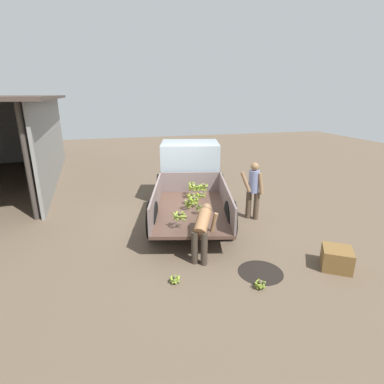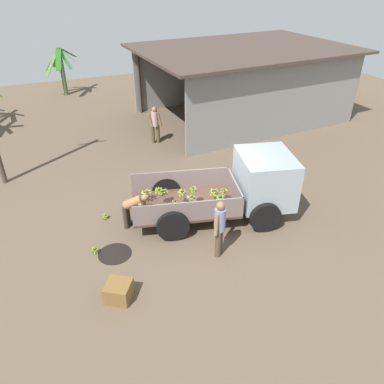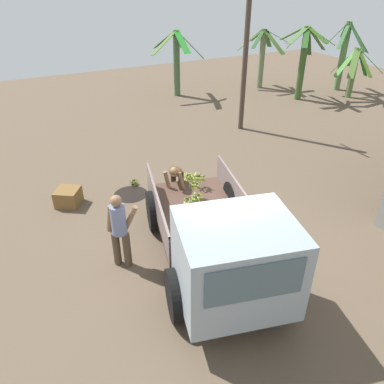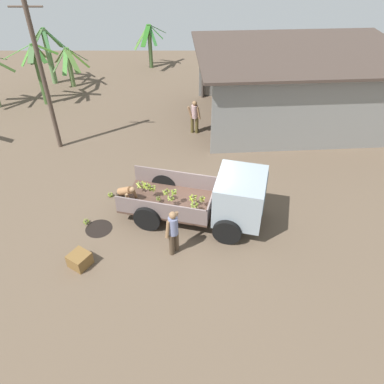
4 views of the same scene
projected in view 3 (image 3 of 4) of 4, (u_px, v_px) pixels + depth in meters
ground at (223, 247)px, 8.36m from camera, size 36.00×36.00×0.00m
mud_patch_0 at (131, 194)px, 10.32m from camera, size 0.93×0.93×0.01m
cargo_truck at (226, 251)px, 6.63m from camera, size 5.16×3.01×1.97m
utility_pole at (246, 40)px, 12.95m from camera, size 1.27×0.19×6.34m
banana_palm_0 at (303, 60)px, 16.99m from camera, size 2.86×2.17×3.23m
banana_palm_1 at (177, 62)px, 17.60m from camera, size 2.54×2.60×2.99m
banana_palm_2 at (343, 55)px, 18.44m from camera, size 2.04×2.05×3.23m
banana_palm_3 at (262, 56)px, 18.86m from camera, size 2.67×2.47×2.86m
banana_palm_5 at (353, 71)px, 17.50m from camera, size 2.31×2.13×2.29m
person_foreground_visitor at (119, 228)px, 7.42m from camera, size 0.48×0.64×1.68m
person_worker_loading at (176, 177)px, 9.70m from camera, size 0.80×0.73×1.17m
banana_bunch_on_ground_0 at (190, 179)px, 10.89m from camera, size 0.22×0.22×0.16m
banana_bunch_on_ground_1 at (134, 181)px, 10.75m from camera, size 0.24×0.24×0.18m
wooden_crate_0 at (68, 197)px, 9.77m from camera, size 0.80×0.80×0.44m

